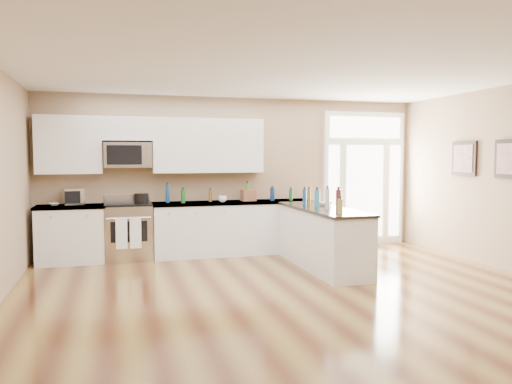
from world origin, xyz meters
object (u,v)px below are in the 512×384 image
kitchen_range (129,231)px  stockpot (141,198)px  toaster_oven (73,197)px  peninsula_cabinet (322,240)px

kitchen_range → stockpot: bearing=-21.3°
stockpot → kitchen_range: bearing=158.7°
stockpot → toaster_oven: (-1.09, 0.20, 0.03)m
peninsula_cabinet → kitchen_range: 3.23m
stockpot → peninsula_cabinet: bearing=-27.0°
toaster_oven → stockpot: bearing=-26.6°
kitchen_range → toaster_oven: bearing=172.5°
kitchen_range → stockpot: (0.21, -0.08, 0.56)m
peninsula_cabinet → stockpot: (-2.67, 1.37, 0.61)m
peninsula_cabinet → stockpot: 3.06m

